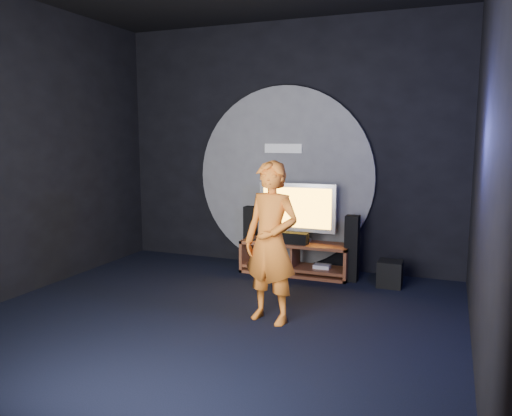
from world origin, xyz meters
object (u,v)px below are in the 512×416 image
Objects in this scene: tv at (297,210)px; subwoofer at (390,274)px; media_console at (296,260)px; tower_speaker_left at (251,235)px; player at (271,242)px; tower_speaker_right at (352,248)px.

subwoofer is at bearing -7.78° from tv.
tower_speaker_left is at bearing 159.13° from media_console.
tower_speaker_left is 0.52× the size of player.
tower_speaker_left is at bearing 163.38° from tv.
tv reaches higher than tower_speaker_right.
media_console is 1.73× the size of tower_speaker_left.
tv is 1.24× the size of tower_speaker_right.
tv is 0.93m from tower_speaker_left.
media_console is 1.91m from player.
tower_speaker_left is 2.37m from player.
tv is (-0.01, 0.07, 0.70)m from media_console.
tower_speaker_right is (1.56, -0.32, 0.00)m from tower_speaker_left.
tower_speaker_right is 0.52× the size of player.
tv is at bearing 111.44° from player.
tv is 1.24× the size of tower_speaker_left.
subwoofer is at bearing -9.97° from tower_speaker_right.
tower_speaker_right is at bearing -1.44° from media_console.
media_console is 0.88m from tower_speaker_left.
tower_speaker_right is (0.78, -0.09, -0.46)m from tv.
player is (0.27, -1.78, 0.63)m from media_console.
media_console reaches higher than subwoofer.
tower_speaker_right is at bearing -6.34° from tv.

